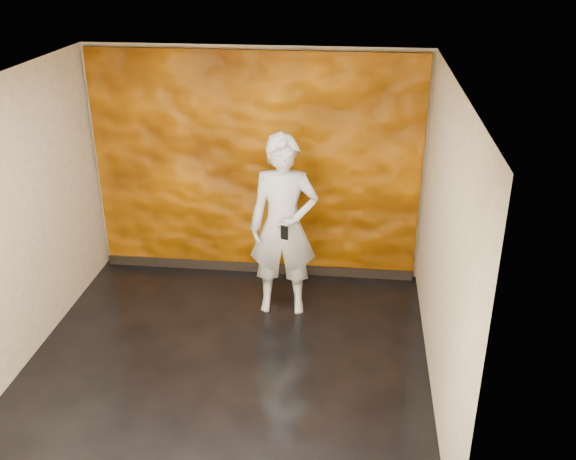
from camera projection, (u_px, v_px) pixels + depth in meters
name	position (u px, v px, depth m)	size (l,w,h in m)	color
room	(221.00, 236.00, 5.86)	(4.02, 4.02, 2.81)	black
feature_wall	(256.00, 168.00, 7.64)	(3.90, 0.06, 2.75)	#BF6500
baseboard	(257.00, 267.00, 8.16)	(3.90, 0.04, 0.12)	black
man	(284.00, 226.00, 6.97)	(0.75, 0.49, 2.05)	#979DA6
phone	(284.00, 233.00, 6.64)	(0.08, 0.02, 0.15)	black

